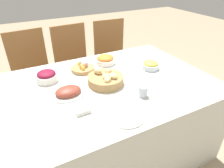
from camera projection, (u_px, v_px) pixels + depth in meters
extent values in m
plane|color=tan|center=(109.00, 147.00, 2.05)|extent=(12.00, 12.00, 0.00)
cube|color=silver|center=(108.00, 118.00, 1.85)|extent=(1.74, 1.20, 0.77)
cylinder|color=brown|center=(108.00, 91.00, 2.56)|extent=(0.03, 0.03, 0.45)
cylinder|color=brown|center=(134.00, 84.00, 2.69)|extent=(0.03, 0.03, 0.45)
cylinder|color=brown|center=(97.00, 77.00, 2.86)|extent=(0.03, 0.03, 0.45)
cylinder|color=brown|center=(121.00, 72.00, 3.00)|extent=(0.03, 0.03, 0.45)
cube|color=brown|center=(115.00, 66.00, 2.66)|extent=(0.44, 0.44, 0.02)
cube|color=brown|center=(109.00, 41.00, 2.67)|extent=(0.42, 0.04, 0.55)
cylinder|color=brown|center=(28.00, 115.00, 2.15)|extent=(0.03, 0.03, 0.45)
cylinder|color=brown|center=(63.00, 103.00, 2.33)|extent=(0.03, 0.03, 0.45)
cylinder|color=brown|center=(20.00, 97.00, 2.43)|extent=(0.03, 0.03, 0.45)
cylinder|color=brown|center=(51.00, 88.00, 2.61)|extent=(0.03, 0.03, 0.45)
cube|color=brown|center=(37.00, 83.00, 2.26)|extent=(0.46, 0.46, 0.02)
cube|color=brown|center=(27.00, 54.00, 2.26)|extent=(0.42, 0.06, 0.55)
cylinder|color=brown|center=(71.00, 102.00, 2.34)|extent=(0.03, 0.03, 0.45)
cylinder|color=brown|center=(100.00, 93.00, 2.52)|extent=(0.03, 0.03, 0.45)
cylinder|color=brown|center=(60.00, 87.00, 2.63)|extent=(0.03, 0.03, 0.45)
cylinder|color=brown|center=(87.00, 80.00, 2.80)|extent=(0.03, 0.03, 0.45)
cube|color=brown|center=(78.00, 74.00, 2.45)|extent=(0.45, 0.45, 0.02)
cube|color=brown|center=(70.00, 47.00, 2.46)|extent=(0.42, 0.04, 0.55)
cylinder|color=#AD8451|center=(105.00, 80.00, 1.64)|extent=(0.29, 0.29, 0.07)
ellipsoid|color=#E0C184|center=(108.00, 72.00, 1.66)|extent=(0.07, 0.08, 0.06)
ellipsoid|color=#E0C184|center=(113.00, 76.00, 1.58)|extent=(0.07, 0.09, 0.05)
ellipsoid|color=#E0C184|center=(106.00, 77.00, 1.59)|extent=(0.10, 0.10, 0.05)
ellipsoid|color=#E0C184|center=(108.00, 80.00, 1.55)|extent=(0.09, 0.10, 0.05)
ellipsoid|color=#E0C184|center=(98.00, 71.00, 1.64)|extent=(0.08, 0.09, 0.05)
cylinder|color=#AD8451|center=(83.00, 69.00, 1.84)|extent=(0.21, 0.21, 0.03)
ellipsoid|color=#F4D151|center=(80.00, 63.00, 1.87)|extent=(0.04, 0.04, 0.05)
ellipsoid|color=#F29E4C|center=(81.00, 67.00, 1.81)|extent=(0.04, 0.04, 0.05)
ellipsoid|color=#B27AD1|center=(82.00, 65.00, 1.83)|extent=(0.04, 0.04, 0.05)
ellipsoid|color=#F4D151|center=(83.00, 68.00, 1.78)|extent=(0.03, 0.03, 0.04)
ellipsoid|color=#B27AD1|center=(86.00, 65.00, 1.84)|extent=(0.04, 0.04, 0.05)
ellipsoid|color=pink|center=(85.00, 64.00, 1.85)|extent=(0.04, 0.04, 0.05)
ellipsoid|color=#F29E4C|center=(84.00, 66.00, 1.82)|extent=(0.04, 0.04, 0.05)
ellipsoid|color=white|center=(69.00, 94.00, 1.51)|extent=(0.30, 0.21, 0.01)
ellipsoid|color=brown|center=(68.00, 91.00, 1.49)|extent=(0.19, 0.15, 0.07)
cylinder|color=white|center=(47.00, 78.00, 1.67)|extent=(0.18, 0.18, 0.06)
ellipsoid|color=maroon|center=(46.00, 74.00, 1.65)|extent=(0.15, 0.15, 0.05)
cylinder|color=white|center=(105.00, 61.00, 1.97)|extent=(0.19, 0.19, 0.05)
ellipsoid|color=orange|center=(105.00, 58.00, 1.96)|extent=(0.16, 0.16, 0.06)
cylinder|color=silver|center=(150.00, 66.00, 1.88)|extent=(0.16, 0.16, 0.05)
ellipsoid|color=#F4DB4C|center=(151.00, 63.00, 1.86)|extent=(0.14, 0.14, 0.05)
cylinder|color=white|center=(127.00, 116.00, 1.29)|extent=(0.24, 0.24, 0.01)
cube|color=silver|center=(107.00, 123.00, 1.23)|extent=(0.02, 0.18, 0.00)
cube|color=silver|center=(145.00, 110.00, 1.34)|extent=(0.02, 0.18, 0.00)
cube|color=silver|center=(148.00, 109.00, 1.36)|extent=(0.02, 0.18, 0.00)
cylinder|color=silver|center=(143.00, 91.00, 1.47)|extent=(0.07, 0.07, 0.08)
cube|color=white|center=(82.00, 111.00, 1.32)|extent=(0.10, 0.06, 0.03)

